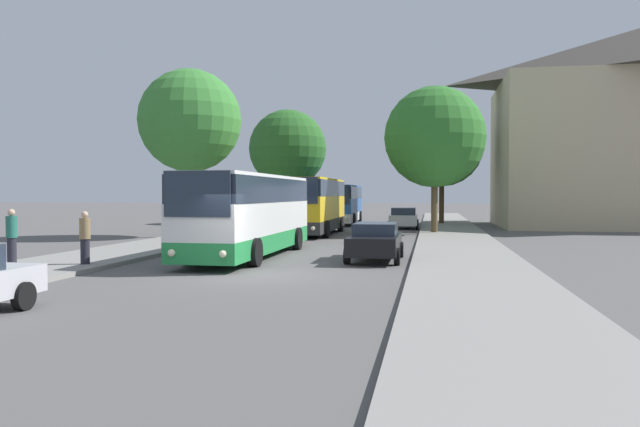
# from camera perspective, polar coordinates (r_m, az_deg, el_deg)

# --- Properties ---
(ground_plane) EXTENTS (300.00, 300.00, 0.00)m
(ground_plane) POSITION_cam_1_polar(r_m,az_deg,el_deg) (19.18, -7.21, -5.75)
(ground_plane) COLOR #565454
(ground_plane) RESTS_ON ground
(sidewalk_left) EXTENTS (4.00, 120.00, 0.15)m
(sidewalk_left) POSITION_cam_1_polar(r_m,az_deg,el_deg) (22.26, -24.75, -4.65)
(sidewalk_left) COLOR gray
(sidewalk_left) RESTS_ON ground_plane
(sidewalk_right) EXTENTS (4.00, 120.00, 0.15)m
(sidewalk_right) POSITION_cam_1_polar(r_m,az_deg,el_deg) (18.36, 14.25, -5.89)
(sidewalk_right) COLOR gray
(sidewalk_right) RESTS_ON ground_plane
(bus_front) EXTENTS (2.77, 11.32, 3.26)m
(bus_front) POSITION_cam_1_polar(r_m,az_deg,el_deg) (25.07, -6.48, 0.03)
(bus_front) COLOR #238942
(bus_front) RESTS_ON ground_plane
(bus_middle) EXTENTS (2.90, 10.20, 3.45)m
(bus_middle) POSITION_cam_1_polar(r_m,az_deg,el_deg) (38.55, -0.61, 0.80)
(bus_middle) COLOR #2D2D2D
(bus_middle) RESTS_ON ground_plane
(bus_rear) EXTENTS (2.93, 10.40, 3.21)m
(bus_rear) POSITION_cam_1_polar(r_m,az_deg,el_deg) (51.88, 2.06, 0.93)
(bus_rear) COLOR silver
(bus_rear) RESTS_ON ground_plane
(parked_car_right_near) EXTENTS (1.97, 4.47, 1.41)m
(parked_car_right_near) POSITION_cam_1_polar(r_m,az_deg,el_deg) (23.57, 5.09, -2.49)
(parked_car_right_near) COLOR black
(parked_car_right_near) RESTS_ON ground_plane
(parked_car_right_far) EXTENTS (2.20, 4.62, 1.50)m
(parked_car_right_far) POSITION_cam_1_polar(r_m,az_deg,el_deg) (45.47, 7.65, -0.38)
(parked_car_right_far) COLOR silver
(parked_car_right_far) RESTS_ON ground_plane
(pedestrian_waiting_near) EXTENTS (0.36, 0.36, 1.85)m
(pedestrian_waiting_near) POSITION_cam_1_polar(r_m,az_deg,el_deg) (23.51, -26.36, -1.85)
(pedestrian_waiting_near) COLOR #23232D
(pedestrian_waiting_near) RESTS_ON sidewalk_left
(pedestrian_waiting_far) EXTENTS (0.36, 0.36, 1.78)m
(pedestrian_waiting_far) POSITION_cam_1_polar(r_m,az_deg,el_deg) (22.45, -20.69, -2.05)
(pedestrian_waiting_far) COLOR #23232D
(pedestrian_waiting_far) RESTS_ON sidewalk_left
(tree_left_near) EXTENTS (6.58, 6.58, 9.52)m
(tree_left_near) POSITION_cam_1_polar(r_m,az_deg,el_deg) (53.32, -2.97, 5.95)
(tree_left_near) COLOR #513D23
(tree_left_near) RESTS_ON sidewalk_left
(tree_left_far) EXTENTS (5.93, 5.93, 9.56)m
(tree_left_far) POSITION_cam_1_polar(r_m,az_deg,el_deg) (37.15, -11.81, 8.29)
(tree_left_far) COLOR #513D23
(tree_left_far) RESTS_ON sidewalk_left
(tree_right_near) EXTENTS (6.61, 6.61, 9.56)m
(tree_right_near) POSITION_cam_1_polar(r_m,az_deg,el_deg) (51.24, 11.08, 6.13)
(tree_right_near) COLOR #47331E
(tree_right_near) RESTS_ON sidewalk_right
(tree_right_mid) EXTENTS (6.23, 6.23, 8.99)m
(tree_right_mid) POSITION_cam_1_polar(r_m,az_deg,el_deg) (39.28, 10.45, 6.89)
(tree_right_mid) COLOR brown
(tree_right_mid) RESTS_ON sidewalk_right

